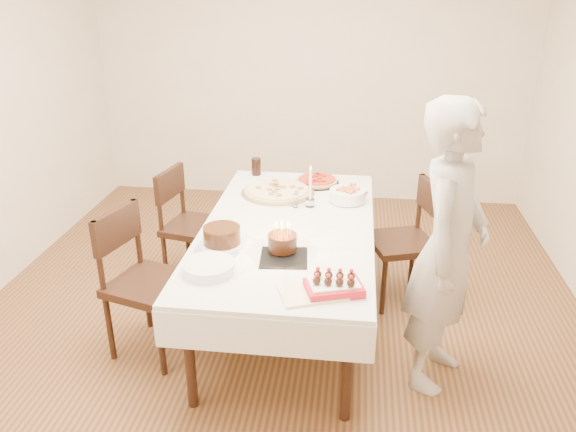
# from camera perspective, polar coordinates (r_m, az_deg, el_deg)

# --- Properties ---
(floor) EXTENTS (5.00, 5.00, 0.00)m
(floor) POSITION_cam_1_polar(r_m,az_deg,el_deg) (4.14, -1.01, -10.53)
(floor) COLOR #512E1C
(floor) RESTS_ON ground
(wall_back) EXTENTS (4.50, 0.04, 2.70)m
(wall_back) POSITION_cam_1_polar(r_m,az_deg,el_deg) (5.99, 2.34, 14.28)
(wall_back) COLOR #EDE0C7
(wall_back) RESTS_ON floor
(dining_table) EXTENTS (1.85, 2.41, 0.75)m
(dining_table) POSITION_cam_1_polar(r_m,az_deg,el_deg) (3.96, 0.00, -5.91)
(dining_table) COLOR white
(dining_table) RESTS_ON floor
(chair_right_savory) EXTENTS (0.61, 0.61, 0.95)m
(chair_right_savory) POSITION_cam_1_polar(r_m,az_deg,el_deg) (4.25, 11.43, -2.68)
(chair_right_savory) COLOR black
(chair_right_savory) RESTS_ON floor
(chair_left_savory) EXTENTS (0.56, 0.56, 0.93)m
(chair_left_savory) POSITION_cam_1_polar(r_m,az_deg,el_deg) (4.50, -9.40, -1.11)
(chair_left_savory) COLOR black
(chair_left_savory) RESTS_ON floor
(chair_left_dessert) EXTENTS (0.63, 0.63, 0.99)m
(chair_left_dessert) POSITION_cam_1_polar(r_m,az_deg,el_deg) (3.71, -13.86, -6.80)
(chair_left_dessert) COLOR black
(chair_left_dessert) RESTS_ON floor
(person) EXTENTS (0.63, 0.75, 1.75)m
(person) POSITION_cam_1_polar(r_m,az_deg,el_deg) (3.32, 15.94, -3.29)
(person) COLOR #B7B2AD
(person) RESTS_ON floor
(pizza_white) EXTENTS (0.68, 0.68, 0.04)m
(pizza_white) POSITION_cam_1_polar(r_m,az_deg,el_deg) (4.32, -1.04, 2.55)
(pizza_white) COLOR beige
(pizza_white) RESTS_ON dining_table
(pizza_pepperoni) EXTENTS (0.40, 0.40, 0.04)m
(pizza_pepperoni) POSITION_cam_1_polar(r_m,az_deg,el_deg) (4.54, 2.96, 3.59)
(pizza_pepperoni) COLOR red
(pizza_pepperoni) RESTS_ON dining_table
(red_placemat) EXTENTS (0.27, 0.27, 0.01)m
(red_placemat) POSITION_cam_1_polar(r_m,az_deg,el_deg) (4.33, 6.40, 2.13)
(red_placemat) COLOR #B21E1E
(red_placemat) RESTS_ON dining_table
(pasta_bowl) EXTENTS (0.35, 0.35, 0.08)m
(pasta_bowl) POSITION_cam_1_polar(r_m,az_deg,el_deg) (4.18, 6.05, 2.11)
(pasta_bowl) COLOR white
(pasta_bowl) RESTS_ON dining_table
(taper_candle) EXTENTS (0.07, 0.07, 0.32)m
(taper_candle) POSITION_cam_1_polar(r_m,az_deg,el_deg) (4.03, 2.28, 3.05)
(taper_candle) COLOR white
(taper_candle) RESTS_ON dining_table
(shaker_pair) EXTENTS (0.11, 0.11, 0.10)m
(shaker_pair) POSITION_cam_1_polar(r_m,az_deg,el_deg) (4.05, 0.77, 1.56)
(shaker_pair) COLOR white
(shaker_pair) RESTS_ON dining_table
(cola_glass) EXTENTS (0.10, 0.10, 0.14)m
(cola_glass) POSITION_cam_1_polar(r_m,az_deg,el_deg) (4.72, -3.25, 5.03)
(cola_glass) COLOR black
(cola_glass) RESTS_ON dining_table
(layer_cake) EXTENTS (0.38, 0.38, 0.12)m
(layer_cake) POSITION_cam_1_polar(r_m,az_deg,el_deg) (3.53, -6.74, -2.01)
(layer_cake) COLOR #371C0D
(layer_cake) RESTS_ON dining_table
(cake_board) EXTENTS (0.30, 0.30, 0.01)m
(cake_board) POSITION_cam_1_polar(r_m,az_deg,el_deg) (3.37, -0.43, -4.30)
(cake_board) COLOR black
(cake_board) RESTS_ON dining_table
(birthday_cake) EXTENTS (0.19, 0.19, 0.17)m
(birthday_cake) POSITION_cam_1_polar(r_m,az_deg,el_deg) (3.40, -0.57, -2.18)
(birthday_cake) COLOR #381E0F
(birthday_cake) RESTS_ON dining_table
(strawberry_box) EXTENTS (0.35, 0.28, 0.07)m
(strawberry_box) POSITION_cam_1_polar(r_m,az_deg,el_deg) (3.02, 4.67, -7.11)
(strawberry_box) COLOR red
(strawberry_box) RESTS_ON dining_table
(box_lid) EXTENTS (0.40, 0.34, 0.03)m
(box_lid) POSITION_cam_1_polar(r_m,az_deg,el_deg) (3.02, 2.50, -7.91)
(box_lid) COLOR beige
(box_lid) RESTS_ON dining_table
(plate_stack) EXTENTS (0.36, 0.36, 0.06)m
(plate_stack) POSITION_cam_1_polar(r_m,az_deg,el_deg) (3.24, -8.03, -5.18)
(plate_stack) COLOR white
(plate_stack) RESTS_ON dining_table
(china_plate) EXTENTS (0.35, 0.35, 0.01)m
(china_plate) POSITION_cam_1_polar(r_m,az_deg,el_deg) (3.47, -7.29, -3.55)
(china_plate) COLOR white
(china_plate) RESTS_ON dining_table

